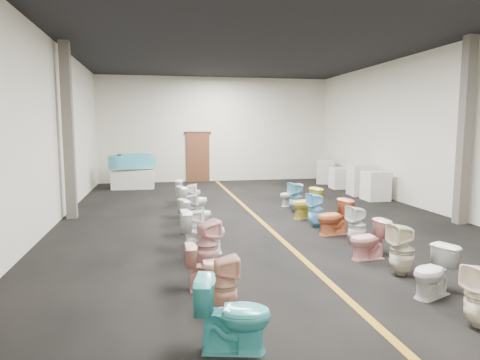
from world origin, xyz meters
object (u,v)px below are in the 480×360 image
Objects in this scene: toilet_left_5 at (196,226)px; toilet_right_8 at (296,197)px; toilet_left_0 at (233,314)px; toilet_right_1 at (434,272)px; appliance_crate_c at (340,178)px; toilet_left_2 at (209,266)px; bathtub at (132,161)px; display_table at (133,179)px; appliance_crate_a at (376,186)px; toilet_left_10 at (189,192)px; toilet_left_9 at (191,197)px; toilet_right_9 at (291,195)px; toilet_left_4 at (203,232)px; toilet_left_8 at (193,201)px; toilet_right_6 at (316,210)px; appliance_crate_b at (361,180)px; appliance_crate_d at (325,172)px; toilet_right_2 at (402,250)px; toilet_left_7 at (191,208)px; toilet_right_4 at (357,226)px; toilet_left_1 at (224,284)px; toilet_right_0 at (480,296)px; toilet_left_6 at (196,215)px; toilet_right_7 at (306,203)px; toilet_left_3 at (207,245)px; toilet_right_3 at (368,239)px; toilet_right_5 at (334,217)px.

toilet_right_8 is (3.04, 2.70, 0.07)m from toilet_left_5.
toilet_right_1 is at bearing -59.54° from toilet_left_0.
appliance_crate_c reaches higher than toilet_left_2.
bathtub is 8.48m from toilet_left_5.
appliance_crate_a is at bearing -28.20° from display_table.
toilet_left_10 is at bearing 176.59° from appliance_crate_a.
appliance_crate_c is 1.17× the size of toilet_left_2.
toilet_right_1 is (4.68, -11.73, -0.71)m from bathtub.
toilet_left_9 is 2.99m from toilet_right_9.
toilet_left_8 is (0.09, 3.45, -0.01)m from toilet_left_4.
appliance_crate_a is at bearing 124.15° from toilet_right_6.
appliance_crate_b is at bearing -22.03° from display_table.
toilet_right_2 is at bearing -106.15° from appliance_crate_d.
bathtub is 2.46× the size of toilet_left_7.
appliance_crate_c is at bearing 148.60° from toilet_right_4.
toilet_right_2 is (2.98, 0.82, 0.05)m from toilet_left_1.
toilet_right_0 is 0.92m from toilet_right_1.
toilet_right_9 is (3.11, 1.69, -0.03)m from toilet_left_7.
toilet_right_0 is (2.87, -5.31, -0.00)m from toilet_left_6.
toilet_left_5 is at bearing -99.97° from bathtub.
toilet_right_6 is at bearing -15.47° from toilet_left_0.
toilet_left_5 is 0.96× the size of toilet_right_1.
toilet_left_5 is (-0.01, 4.35, -0.06)m from toilet_left_0.
toilet_right_7 is (2.93, 0.87, 0.01)m from toilet_left_6.
appliance_crate_b reaches higher than appliance_crate_c.
appliance_crate_b is at bearing -49.36° from toilet_left_4.
toilet_left_1 is at bearing 160.84° from toilet_left_8.
appliance_crate_c is at bearing 127.84° from toilet_right_8.
toilet_left_7 is at bearing -88.82° from toilet_right_8.
toilet_right_2 is at bearing -128.22° from toilet_left_7.
toilet_left_3 is 0.89m from toilet_left_4.
toilet_left_4 is at bearing -124.11° from toilet_right_2.
toilet_right_4 is 0.98× the size of toilet_right_6.
appliance_crate_c reaches higher than toilet_left_6.
toilet_right_4 is at bearing -133.78° from toilet_left_10.
toilet_right_0 is at bearing -146.01° from toilet_left_10.
display_table is at bearing -159.70° from toilet_right_2.
toilet_left_0 is at bearing -53.19° from toilet_right_3.
toilet_left_0 is 8.50m from toilet_right_9.
toilet_right_5 is at bearing -122.17° from appliance_crate_b.
toilet_left_2 is 3.66m from toilet_right_4.
toilet_right_0 is 7.07m from toilet_right_8.
toilet_right_6 is (-3.26, -5.90, 0.01)m from appliance_crate_c.
appliance_crate_b is (7.88, -3.19, 0.18)m from display_table.
toilet_right_7 reaches higher than toilet_left_10.
toilet_right_3 is at bearing -4.07° from toilet_right_9.
toilet_left_1 is 0.85m from toilet_left_2.
toilet_right_4 is at bearing 153.62° from toilet_right_1.
appliance_crate_c is 1.11× the size of toilet_right_3.
toilet_right_5 is (2.98, 3.50, 0.02)m from toilet_left_1.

